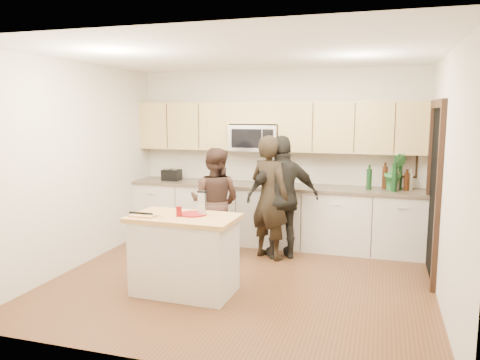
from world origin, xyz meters
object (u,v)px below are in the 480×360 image
(toaster, at_px, (172,175))
(woman_right, at_px, (283,197))
(woman_left, at_px, (270,197))
(island, at_px, (184,254))
(woman_center, at_px, (215,202))

(toaster, xyz_separation_m, woman_right, (1.98, -0.59, -0.16))
(toaster, bearing_deg, woman_left, -19.99)
(island, height_order, woman_right, woman_right)
(toaster, bearing_deg, woman_right, -16.69)
(toaster, height_order, woman_right, woman_right)
(island, distance_m, woman_right, 1.84)
(island, relative_size, toaster, 4.36)
(woman_right, bearing_deg, toaster, -39.72)
(island, distance_m, toaster, 2.56)
(woman_center, bearing_deg, island, 96.08)
(toaster, distance_m, woman_right, 2.07)
(island, distance_m, woman_left, 1.72)
(woman_center, bearing_deg, woman_left, -173.41)
(woman_center, relative_size, woman_right, 0.90)
(island, height_order, woman_center, woman_center)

